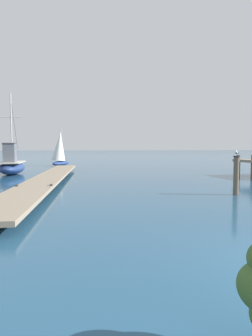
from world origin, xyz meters
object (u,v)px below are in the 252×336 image
Objects in this scene: mooring_piling at (236,175)px; distant_sailboat at (60,149)px; fishing_boat_2 at (12,165)px; perched_seagull at (237,153)px.

mooring_piling is 0.40× the size of distant_sailboat.
fishing_boat_2 reaches higher than perched_seagull.
distant_sailboat reaches higher than mooring_piling.
perched_seagull is at bearing -66.98° from distant_sailboat.
distant_sailboat reaches higher than perched_seagull.
perched_seagull is 0.08× the size of distant_sailboat.
perched_seagull is 25.87m from distant_sailboat.
fishing_boat_2 is 1.46× the size of distant_sailboat.
mooring_piling is at bearing 76.54° from perched_seagull.
fishing_boat_2 is 11.47m from distant_sailboat.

